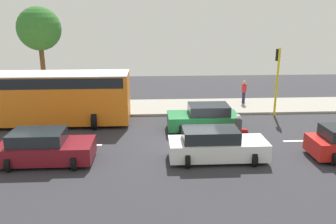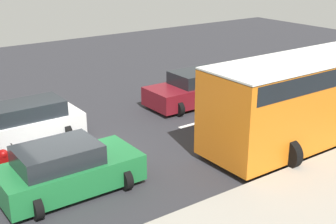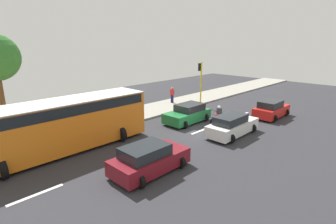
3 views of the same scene
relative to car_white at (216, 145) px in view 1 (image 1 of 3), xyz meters
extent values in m
cube|color=#2D2D33|center=(2.14, 0.74, -0.76)|extent=(40.00, 60.00, 0.10)
cube|color=#9E998E|center=(9.14, 0.74, -0.64)|extent=(4.00, 60.00, 0.15)
cube|color=white|center=(2.14, -5.26, -0.71)|extent=(0.20, 2.40, 0.01)
cube|color=white|center=(2.14, 0.74, -0.71)|extent=(0.20, 2.40, 0.01)
cube|color=white|center=(2.14, 6.74, -0.71)|extent=(0.20, 2.40, 0.01)
cube|color=white|center=(0.00, -0.09, -0.15)|extent=(1.70, 4.51, 0.80)
cube|color=#1E2328|center=(0.00, 0.28, 0.53)|extent=(1.43, 2.53, 0.56)
cylinder|color=black|center=(0.74, -1.58, -0.39)|extent=(0.64, 0.22, 0.64)
cylinder|color=black|center=(-0.74, -1.58, -0.39)|extent=(0.64, 0.22, 0.64)
cylinder|color=black|center=(0.74, 1.40, -0.39)|extent=(0.64, 0.22, 0.64)
cylinder|color=black|center=(-0.74, 1.40, -0.39)|extent=(0.64, 0.22, 0.64)
cube|color=maroon|center=(0.14, 7.74, -0.15)|extent=(1.92, 4.21, 0.80)
cube|color=#1E2328|center=(0.14, 8.08, 0.53)|extent=(1.61, 2.36, 0.56)
cylinder|color=black|center=(0.99, 6.36, -0.39)|extent=(0.64, 0.22, 0.64)
cylinder|color=black|center=(-0.71, 6.36, -0.39)|extent=(0.64, 0.22, 0.64)
cylinder|color=black|center=(0.99, 9.13, -0.39)|extent=(0.64, 0.22, 0.64)
cylinder|color=black|center=(-0.71, 9.13, -0.39)|extent=(0.64, 0.22, 0.64)
cube|color=#1E7238|center=(4.26, -0.04, -0.15)|extent=(1.90, 4.08, 0.80)
cube|color=#1E2328|center=(4.26, -0.37, 0.53)|extent=(1.60, 2.28, 0.56)
cylinder|color=black|center=(3.42, 1.31, -0.39)|extent=(0.64, 0.22, 0.64)
cylinder|color=black|center=(5.10, 1.31, -0.39)|extent=(0.64, 0.22, 0.64)
cylinder|color=black|center=(3.42, -1.39, -0.39)|extent=(0.64, 0.22, 0.64)
cylinder|color=black|center=(5.10, -1.39, -0.39)|extent=(0.64, 0.22, 0.64)
cylinder|color=black|center=(0.71, -5.17, -0.39)|extent=(0.64, 0.22, 0.64)
cylinder|color=black|center=(-0.82, -5.17, -0.39)|extent=(0.64, 0.22, 0.64)
cube|color=orange|center=(5.84, 9.80, 0.94)|extent=(2.50, 11.00, 2.90)
cube|color=black|center=(5.84, 9.80, 2.04)|extent=(2.52, 10.56, 0.60)
cube|color=white|center=(5.84, 9.80, 2.41)|extent=(2.50, 11.00, 0.08)
cylinder|color=black|center=(4.74, 6.28, -0.21)|extent=(1.00, 0.30, 1.00)
cylinder|color=black|center=(6.94, 6.28, -0.21)|extent=(1.00, 0.30, 1.00)
cylinder|color=black|center=(2.18, -0.86, -0.41)|extent=(0.60, 0.10, 0.60)
cylinder|color=black|center=(2.18, -2.06, -0.41)|extent=(0.60, 0.10, 0.60)
cube|color=#990C0C|center=(2.18, -1.51, -0.16)|extent=(0.28, 1.10, 0.36)
sphere|color=#990C0C|center=(2.18, -1.31, 0.02)|extent=(0.32, 0.32, 0.32)
cylinder|color=black|center=(2.18, -0.96, 0.19)|extent=(0.55, 0.04, 0.04)
cube|color=#333338|center=(2.18, -1.61, 0.29)|extent=(0.36, 0.24, 0.60)
sphere|color=silver|center=(2.18, -1.56, 0.69)|extent=(0.26, 0.26, 0.26)
cylinder|color=#1E1E4C|center=(10.05, 7.33, -0.14)|extent=(0.16, 0.16, 0.85)
cylinder|color=#1E1E4C|center=(10.25, 7.33, -0.14)|extent=(0.16, 0.16, 0.85)
cube|color=#268C3F|center=(10.15, 7.33, 0.59)|extent=(0.40, 0.24, 0.60)
sphere|color=tan|center=(10.15, 7.33, 1.02)|extent=(0.22, 0.22, 0.22)
cylinder|color=#1E1E4C|center=(9.53, -3.90, -0.14)|extent=(0.16, 0.16, 0.85)
cylinder|color=#1E1E4C|center=(9.73, -3.90, -0.14)|extent=(0.16, 0.16, 0.85)
cube|color=red|center=(9.63, -3.90, 0.59)|extent=(0.40, 0.24, 0.60)
sphere|color=tan|center=(9.63, -3.90, 1.02)|extent=(0.22, 0.22, 0.22)
cylinder|color=yellow|center=(6.89, -5.27, 1.54)|extent=(0.14, 0.14, 4.50)
cube|color=black|center=(7.11, -5.27, 3.29)|extent=(0.24, 0.24, 0.76)
sphere|color=red|center=(7.23, -5.27, 3.53)|extent=(0.16, 0.16, 0.16)
sphere|color=#F2A50C|center=(7.23, -5.27, 3.29)|extent=(0.16, 0.16, 0.16)
sphere|color=green|center=(7.23, -5.27, 3.05)|extent=(0.16, 0.16, 0.16)
cylinder|color=brown|center=(12.05, 11.18, 1.46)|extent=(0.36, 0.36, 4.34)
sphere|color=#2D6B28|center=(12.05, 11.18, 4.76)|extent=(3.23, 3.23, 3.23)
camera|label=1|loc=(-14.56, 3.02, 5.89)|focal=36.53mm
camera|label=2|loc=(15.60, -4.67, 6.01)|focal=49.08mm
camera|label=3|loc=(-9.19, 15.97, 5.90)|focal=28.07mm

